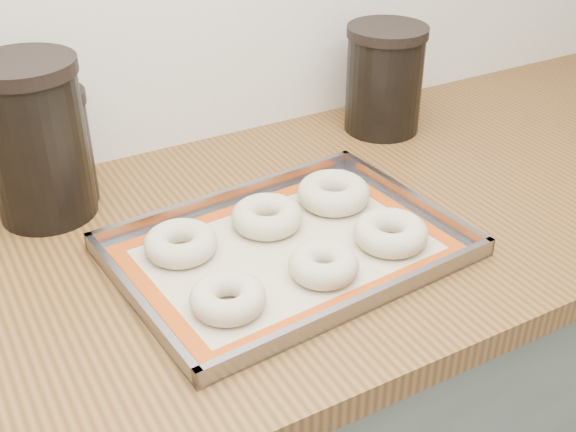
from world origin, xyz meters
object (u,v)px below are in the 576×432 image
baking_tray (288,249)px  canister_mid (54,148)px  bagel_front_right (391,233)px  bagel_back_left (181,243)px  bagel_back_mid (267,216)px  canister_right (384,79)px  bagel_back_right (334,193)px  bagel_front_left (228,298)px  bagel_front_mid (324,264)px  canister_left (36,140)px

baking_tray → canister_mid: (-0.23, 0.30, 0.08)m
bagel_front_right → bagel_back_left: bearing=155.5°
bagel_back_mid → canister_right: 0.41m
bagel_back_mid → bagel_back_right: size_ratio=0.93×
bagel_back_left → canister_mid: (-0.10, 0.23, 0.07)m
bagel_front_right → bagel_back_right: (-0.01, 0.13, 0.00)m
bagel_front_left → bagel_back_right: 0.29m
bagel_back_right → bagel_back_left: bearing=-177.4°
bagel_front_right → canister_right: canister_right is taller
bagel_back_right → bagel_back_mid: bearing=-175.8°
bagel_front_mid → bagel_back_left: 0.20m
bagel_front_left → canister_left: canister_left is taller
bagel_front_right → canister_left: bearing=140.1°
bagel_back_mid → baking_tray: bearing=-92.4°
baking_tray → bagel_front_left: (-0.13, -0.08, 0.01)m
bagel_front_left → bagel_back_mid: 0.19m
bagel_front_mid → bagel_back_mid: (-0.01, 0.14, 0.00)m
bagel_front_left → canister_mid: (-0.11, 0.37, 0.07)m
bagel_front_mid → bagel_front_right: 0.12m
bagel_front_left → bagel_back_right: size_ratio=0.86×
baking_tray → canister_mid: 0.39m
bagel_front_left → bagel_back_left: (-0.00, 0.14, 0.00)m
canister_left → bagel_back_mid: bearing=-37.9°
baking_tray → bagel_front_right: (0.13, -0.06, 0.02)m
bagel_front_mid → bagel_back_right: (0.11, 0.15, 0.00)m
bagel_front_mid → bagel_back_left: same height
canister_left → canister_mid: bearing=43.9°
bagel_front_left → canister_right: canister_right is taller
baking_tray → bagel_back_left: size_ratio=4.85×
baking_tray → bagel_front_left: 0.15m
bagel_front_right → bagel_back_left: 0.29m
bagel_front_mid → canister_mid: (-0.25, 0.37, 0.07)m
bagel_back_right → canister_mid: 0.43m
bagel_front_right → canister_right: size_ratio=0.54×
bagel_front_left → canister_right: (0.48, 0.35, 0.08)m
baking_tray → canister_right: (0.35, 0.27, 0.09)m
bagel_back_mid → canister_left: 0.35m
bagel_back_left → bagel_back_mid: size_ratio=0.97×
baking_tray → bagel_front_left: bagel_front_left is taller
bagel_front_right → canister_mid: canister_mid is taller
bagel_front_left → bagel_back_left: size_ratio=0.94×
bagel_front_right → canister_mid: size_ratio=0.59×
bagel_front_left → canister_mid: bearing=105.9°
bagel_front_right → bagel_back_right: size_ratio=0.94×
canister_mid → canister_left: bearing=-136.1°
bagel_back_right → canister_right: 0.31m
canister_left → canister_mid: canister_left is taller
bagel_front_mid → bagel_back_mid: same height
bagel_front_left → bagel_back_right: bearing=31.3°
bagel_front_mid → canister_right: 0.49m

